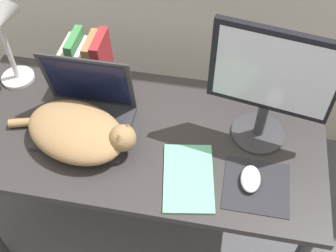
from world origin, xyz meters
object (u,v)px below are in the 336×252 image
Objects in this scene: external_monitor at (271,83)px; book_row at (87,64)px; laptop at (86,114)px; computer_mouse at (251,179)px; notepad at (188,177)px; desk_lamp at (5,31)px; cat at (79,132)px.

external_monitor is 0.69m from book_row.
external_monitor is at bearing 5.68° from laptop.
computer_mouse is 0.36× the size of notepad.
notepad is at bearing -173.78° from computer_mouse.
notepad is (-0.20, -0.02, -0.02)m from computer_mouse.
laptop is 0.82× the size of desk_lamp.
desk_lamp reaches higher than notepad.
cat is 0.60m from computer_mouse.
cat is at bearing -79.68° from book_row.
cat is 4.63× the size of computer_mouse.
desk_lamp is at bearing 143.19° from cat.
laptop reaches higher than notepad.
book_row is 0.84× the size of notepad.
cat is 1.69× the size of notepad.
notepad is (0.40, -0.08, -0.05)m from cat.
notepad is (0.45, -0.36, -0.11)m from book_row.
book_row is at bearing 103.46° from laptop.
laptop is at bearing 93.38° from cat.
cat is at bearing 168.64° from notepad.
notepad is at bearing -22.90° from laptop.
notepad is at bearing -11.36° from cat.
computer_mouse is at bearing -94.28° from external_monitor.
cat is at bearing -36.81° from desk_lamp.
laptop is 0.62m from computer_mouse.
notepad is at bearing -23.95° from desk_lamp.
desk_lamp is at bearing 156.05° from notepad.
notepad is (0.40, -0.17, -0.05)m from laptop.
desk_lamp reaches higher than cat.
laptop is at bearing -25.28° from desk_lamp.
desk_lamp is 0.82m from notepad.
book_row is at bearing 100.32° from cat.
laptop is at bearing 157.10° from notepad.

